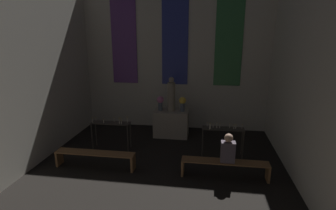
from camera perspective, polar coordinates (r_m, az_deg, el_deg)
wall_back at (r=10.16m, az=1.56°, el=10.38°), size 7.28×0.16×5.54m
altar at (r=9.64m, az=0.71°, el=-4.00°), size 1.24×0.74×0.96m
statue at (r=9.35m, az=0.73°, el=2.10°), size 0.28×0.28×1.23m
flower_vase_left at (r=9.47m, az=-1.69°, el=0.72°), size 0.25×0.25×0.53m
flower_vase_right at (r=9.36m, az=3.17°, el=0.53°), size 0.25×0.25×0.53m
candle_rack_left at (r=8.69m, az=-12.28°, el=-4.66°), size 1.26×0.37×1.09m
candle_rack_right at (r=8.17m, az=11.84°, el=-5.94°), size 1.26×0.37×1.09m
pew_back_left at (r=7.74m, az=-15.60°, el=-10.69°), size 2.25×0.36×0.46m
pew_back_right at (r=7.15m, az=12.23°, el=-12.73°), size 2.25×0.36×0.46m
person_seated at (r=6.95m, az=12.92°, el=-9.38°), size 0.36×0.24×0.76m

